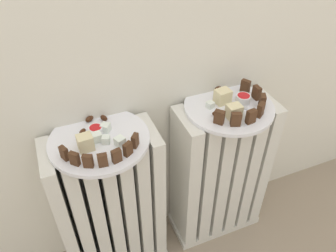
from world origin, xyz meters
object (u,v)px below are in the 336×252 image
plate_right (229,107)px  radiator_left (111,208)px  radiator_right (219,173)px  jam_bowl_left (96,130)px  plate_left (99,140)px  fork (244,114)px  jam_bowl_right (243,98)px

plate_right → radiator_left: bearing=180.0°
radiator_right → jam_bowl_left: size_ratio=14.53×
plate_left → plate_right: same height
jam_bowl_left → plate_right: bearing=-3.1°
fork → plate_right: bearing=108.4°
jam_bowl_right → plate_right: bearing=178.6°
fork → jam_bowl_right: bearing=61.8°
plate_right → jam_bowl_right: bearing=-1.4°
jam_bowl_left → fork: (0.44, -0.08, -0.01)m
plate_right → jam_bowl_right: (0.05, -0.00, 0.02)m
radiator_right → fork: (0.02, -0.06, 0.31)m
radiator_left → jam_bowl_left: bearing=95.4°
radiator_right → fork: 0.32m
jam_bowl_left → plate_left: bearing=-84.6°
radiator_left → fork: 0.54m
radiator_right → fork: size_ratio=6.08×
plate_left → jam_bowl_left: (-0.00, 0.02, 0.02)m
jam_bowl_left → jam_bowl_right: bearing=-3.0°
radiator_right → radiator_left: bearing=180.0°
radiator_left → jam_bowl_right: bearing=-0.1°
radiator_left → jam_bowl_left: (-0.00, 0.02, 0.33)m
jam_bowl_left → radiator_right: bearing=-3.1°
plate_left → jam_bowl_right: 0.46m
radiator_right → plate_left: plate_left is taller
plate_right → fork: bearing=-71.6°
jam_bowl_right → fork: jam_bowl_right is taller
plate_left → jam_bowl_right: bearing=-0.1°
radiator_left → radiator_right: size_ratio=1.00×
radiator_left → radiator_right: same height
plate_left → radiator_left: bearing=116.6°
fork → radiator_left: bearing=172.6°
radiator_right → plate_right: (-0.00, -0.00, 0.31)m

